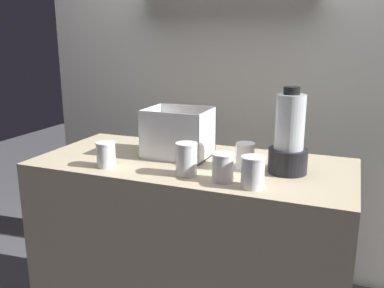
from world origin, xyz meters
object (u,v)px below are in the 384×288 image
at_px(juice_cup_pomegranate_middle, 223,169).
at_px(juice_cup_mango_left, 186,161).
at_px(blender_pitcher, 289,139).
at_px(juice_cup_pomegranate_far_left, 106,156).
at_px(carrot_display_bin, 179,141).
at_px(juice_cup_orange_far_right, 253,174).
at_px(juice_cup_beet_right, 245,157).

bearing_deg(juice_cup_pomegranate_middle, juice_cup_mango_left, 174.80).
xyz_separation_m(blender_pitcher, juice_cup_pomegranate_far_left, (-0.73, -0.21, -0.09)).
distance_m(juice_cup_mango_left, juice_cup_pomegranate_middle, 0.16).
height_order(blender_pitcher, juice_cup_pomegranate_far_left, blender_pitcher).
relative_size(carrot_display_bin, juice_cup_orange_far_right, 2.44).
xyz_separation_m(carrot_display_bin, juice_cup_orange_far_right, (0.42, -0.29, -0.02)).
relative_size(blender_pitcher, juice_cup_orange_far_right, 2.96).
xyz_separation_m(carrot_display_bin, juice_cup_beet_right, (0.34, -0.08, -0.02)).
height_order(juice_cup_mango_left, juice_cup_pomegranate_middle, juice_cup_mango_left).
relative_size(juice_cup_pomegranate_far_left, juice_cup_mango_left, 0.81).
distance_m(blender_pitcher, juice_cup_pomegranate_far_left, 0.77).
bearing_deg(juice_cup_mango_left, juice_cup_orange_far_right, -8.83).
xyz_separation_m(juice_cup_mango_left, juice_cup_orange_far_right, (0.28, -0.04, -0.01)).
bearing_deg(juice_cup_pomegranate_far_left, carrot_display_bin, 50.90).
bearing_deg(carrot_display_bin, juice_cup_orange_far_right, -34.62).
relative_size(carrot_display_bin, juice_cup_beet_right, 2.56).
bearing_deg(juice_cup_pomegranate_middle, juice_cup_beet_right, 76.95).
relative_size(blender_pitcher, juice_cup_mango_left, 2.64).
bearing_deg(juice_cup_beet_right, carrot_display_bin, 166.05).
bearing_deg(juice_cup_beet_right, juice_cup_pomegranate_middle, -103.05).
height_order(juice_cup_pomegranate_far_left, juice_cup_orange_far_right, juice_cup_orange_far_right).
height_order(juice_cup_mango_left, juice_cup_beet_right, juice_cup_mango_left).
xyz_separation_m(juice_cup_pomegranate_middle, juice_cup_beet_right, (0.04, 0.18, 0.01)).
xyz_separation_m(juice_cup_mango_left, juice_cup_pomegranate_middle, (0.16, -0.01, -0.01)).
height_order(juice_cup_pomegranate_middle, juice_cup_beet_right, juice_cup_beet_right).
bearing_deg(carrot_display_bin, juice_cup_mango_left, -60.41).
bearing_deg(carrot_display_bin, juice_cup_pomegranate_far_left, -129.10).
distance_m(juice_cup_beet_right, juice_cup_orange_far_right, 0.22).
distance_m(juice_cup_pomegranate_far_left, juice_cup_pomegranate_middle, 0.52).
relative_size(juice_cup_mango_left, juice_cup_pomegranate_middle, 1.21).
bearing_deg(blender_pitcher, juice_cup_mango_left, -153.35).
bearing_deg(juice_cup_pomegranate_middle, carrot_display_bin, 138.70).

